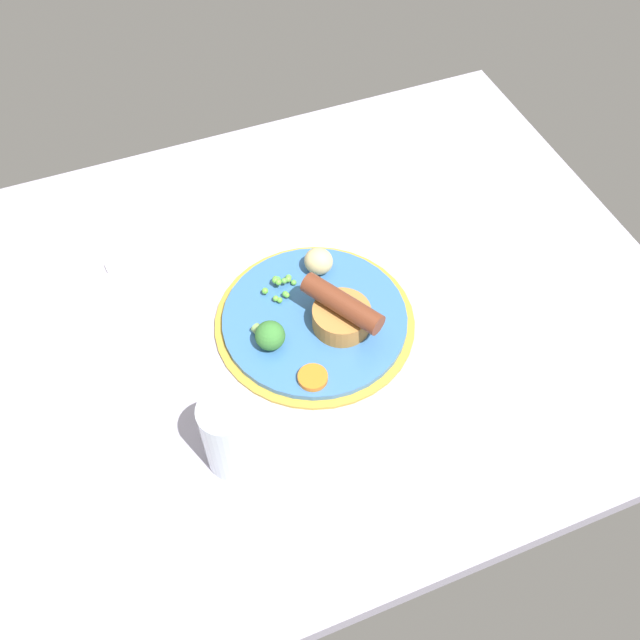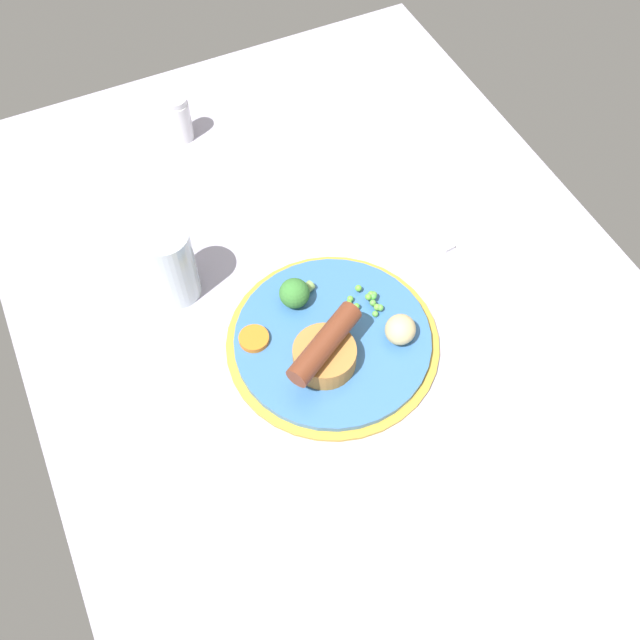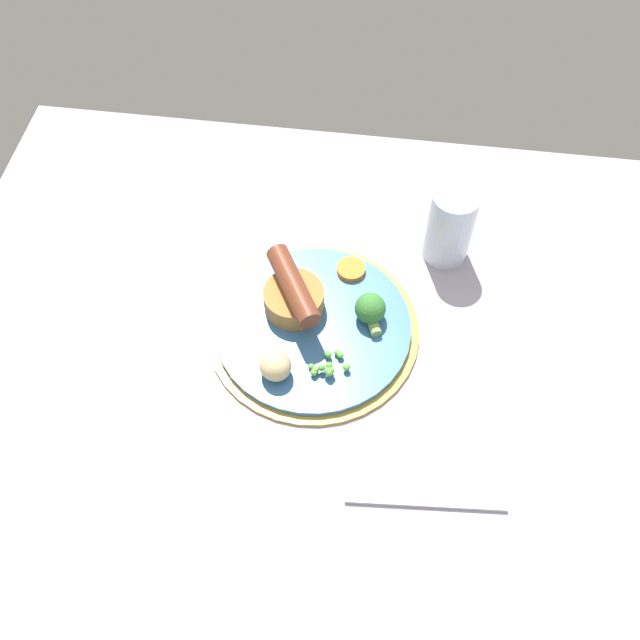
# 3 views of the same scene
# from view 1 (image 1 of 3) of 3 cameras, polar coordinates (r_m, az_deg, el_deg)

# --- Properties ---
(dining_table) EXTENTS (1.10, 0.80, 0.03)m
(dining_table) POSITION_cam_1_polar(r_m,az_deg,el_deg) (0.99, -3.71, -0.29)
(dining_table) COLOR #9E99AD
(dining_table) RESTS_ON ground
(dinner_plate) EXTENTS (0.27, 0.27, 0.01)m
(dinner_plate) POSITION_cam_1_polar(r_m,az_deg,el_deg) (0.96, -0.42, -0.04)
(dinner_plate) COLOR #B79333
(dinner_plate) RESTS_ON dining_table
(sausage_pudding) EXTENTS (0.08, 0.12, 0.06)m
(sausage_pudding) POSITION_cam_1_polar(r_m,az_deg,el_deg) (0.93, 1.75, 0.59)
(sausage_pudding) COLOR #AD7538
(sausage_pudding) RESTS_ON dinner_plate
(pea_pile) EXTENTS (0.05, 0.04, 0.02)m
(pea_pile) POSITION_cam_1_polar(r_m,az_deg,el_deg) (0.98, -3.17, 2.82)
(pea_pile) COLOR #65B33C
(pea_pile) RESTS_ON dinner_plate
(broccoli_floret_near) EXTENTS (0.04, 0.05, 0.04)m
(broccoli_floret_near) POSITION_cam_1_polar(r_m,az_deg,el_deg) (0.92, -4.06, -1.23)
(broccoli_floret_near) COLOR #387A33
(broccoli_floret_near) RESTS_ON dinner_plate
(potato_chunk_0) EXTENTS (0.06, 0.06, 0.04)m
(potato_chunk_0) POSITION_cam_1_polar(r_m,az_deg,el_deg) (1.00, -0.12, 4.73)
(potato_chunk_0) COLOR #CCB77F
(potato_chunk_0) RESTS_ON dinner_plate
(carrot_slice_0) EXTENTS (0.04, 0.04, 0.01)m
(carrot_slice_0) POSITION_cam_1_polar(r_m,az_deg,el_deg) (0.90, -0.58, -4.62)
(carrot_slice_0) COLOR orange
(carrot_slice_0) RESTS_ON dinner_plate
(fork) EXTENTS (0.18, 0.03, 0.01)m
(fork) POSITION_cam_1_polar(r_m,az_deg,el_deg) (1.08, -12.24, 5.64)
(fork) COLOR silver
(fork) RESTS_ON dining_table
(drinking_glass) EXTENTS (0.06, 0.06, 0.11)m
(drinking_glass) POSITION_cam_1_polar(r_m,az_deg,el_deg) (0.82, -7.27, -9.11)
(drinking_glass) COLOR silver
(drinking_glass) RESTS_ON dining_table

